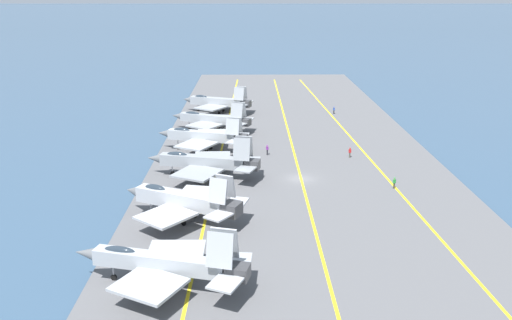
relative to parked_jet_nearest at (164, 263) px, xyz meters
The scene contains 15 objects.
ground_plane 34.37m from the parked_jet_nearest, 27.22° to the right, with size 2000.00×2000.00×0.00m, color #334C66.
carrier_deck 34.36m from the parked_jet_nearest, 27.22° to the right, with size 202.85×46.71×0.40m, color #565659.
deck_stripe_foul_line 41.79m from the parked_jet_nearest, 43.11° to the right, with size 182.57×0.36×0.01m, color yellow.
deck_stripe_centerline 34.34m from the parked_jet_nearest, 27.22° to the right, with size 182.57×0.36×0.01m, color yellow.
deck_stripe_edge_line 30.69m from the parked_jet_nearest, ahead, with size 182.57×0.36×0.01m, color yellow.
parked_jet_nearest is the anchor object (origin of this frame).
parked_jet_second 15.45m from the parked_jet_nearest, ahead, with size 13.76×15.97×6.48m.
parked_jet_third 31.23m from the parked_jet_nearest, ahead, with size 14.28×17.36×6.59m.
parked_jet_fourth 44.84m from the parked_jet_nearest, ahead, with size 13.88×16.30×6.25m.
parked_jet_fifth 58.43m from the parked_jet_nearest, ahead, with size 12.60×16.82×6.21m.
parked_jet_sixth 75.15m from the parked_jet_nearest, ahead, with size 13.90×16.49×6.28m.
crew_green_vest 38.65m from the parked_jet_nearest, 47.42° to the right, with size 0.43×0.46×1.68m.
crew_purple_vest 43.88m from the parked_jet_nearest, 14.53° to the right, with size 0.46×0.42×1.79m.
crew_red_vest 47.75m from the parked_jet_nearest, 31.24° to the right, with size 0.36×0.44×1.75m.
crew_blue_vest 78.54m from the parked_jet_nearest, 20.10° to the right, with size 0.44×0.37×1.71m.
Camera 1 is at (-75.85, 7.56, 27.48)m, focal length 38.00 mm.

